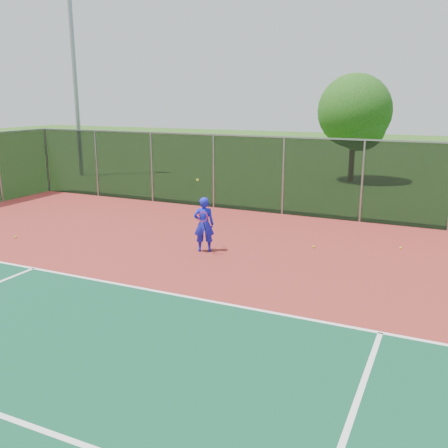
# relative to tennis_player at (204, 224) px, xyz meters

# --- Properties ---
(ground) EXTENTS (120.00, 120.00, 0.00)m
(ground) POSITION_rel_tennis_player_xyz_m (3.56, -6.34, -0.85)
(ground) COLOR #275317
(ground) RESTS_ON ground
(court_apron) EXTENTS (30.00, 20.00, 0.02)m
(court_apron) POSITION_rel_tennis_player_xyz_m (3.56, -4.34, -0.84)
(court_apron) COLOR maroon
(court_apron) RESTS_ON ground
(fence_back) EXTENTS (30.00, 0.06, 3.03)m
(fence_back) POSITION_rel_tennis_player_xyz_m (3.56, 5.66, 0.72)
(fence_back) COLOR black
(fence_back) RESTS_ON court_apron
(tennis_player) EXTENTS (0.71, 0.73, 2.15)m
(tennis_player) POSITION_rel_tennis_player_xyz_m (0.00, 0.00, 0.00)
(tennis_player) COLOR #161CCF
(tennis_player) RESTS_ON court_apron
(practice_ball_2) EXTENTS (0.07, 0.07, 0.07)m
(practice_ball_2) POSITION_rel_tennis_player_xyz_m (-6.25, -1.32, -0.79)
(practice_ball_2) COLOR #C6D919
(practice_ball_2) RESTS_ON court_apron
(practice_ball_3) EXTENTS (0.07, 0.07, 0.07)m
(practice_ball_3) POSITION_rel_tennis_player_xyz_m (2.90, 1.69, -0.79)
(practice_ball_3) COLOR #C6D919
(practice_ball_3) RESTS_ON court_apron
(practice_ball_5) EXTENTS (0.07, 0.07, 0.07)m
(practice_ball_5) POSITION_rel_tennis_player_xyz_m (5.32, 2.68, -0.79)
(practice_ball_5) COLOR #C6D919
(practice_ball_5) RESTS_ON court_apron
(floodlight_nw) EXTENTS (0.90, 0.40, 12.81)m
(floodlight_nw) POSITION_rel_tennis_player_xyz_m (-13.51, 10.47, 6.34)
(floodlight_nw) COLOR gray
(floodlight_nw) RESTS_ON ground
(tree_back_left) EXTENTS (3.92, 3.92, 5.75)m
(tree_back_left) POSITION_rel_tennis_player_xyz_m (1.53, 14.82, 2.76)
(tree_back_left) COLOR #3A2815
(tree_back_left) RESTS_ON ground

